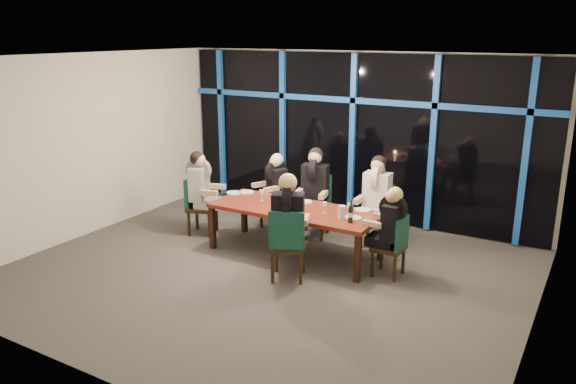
% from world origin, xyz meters
% --- Properties ---
extents(room, '(7.04, 7.00, 3.02)m').
position_xyz_m(room, '(0.00, 0.00, 2.02)').
color(room, '#4F4B46').
rests_on(room, ground).
extents(window_wall, '(6.86, 0.43, 2.94)m').
position_xyz_m(window_wall, '(0.01, 2.93, 1.55)').
color(window_wall, black).
rests_on(window_wall, ground).
extents(dining_table, '(2.60, 1.00, 0.75)m').
position_xyz_m(dining_table, '(0.00, 0.80, 0.68)').
color(dining_table, maroon).
rests_on(dining_table, ground).
extents(chair_far_left, '(0.56, 0.56, 0.91)m').
position_xyz_m(chair_far_left, '(-0.84, 1.72, 0.51)').
color(chair_far_left, black).
rests_on(chair_far_left, ground).
extents(chair_far_mid, '(0.56, 0.56, 1.02)m').
position_xyz_m(chair_far_mid, '(-0.14, 1.77, 0.57)').
color(chair_far_mid, black).
rests_on(chair_far_mid, ground).
extents(chair_far_right, '(0.48, 0.48, 1.00)m').
position_xyz_m(chair_far_right, '(0.92, 1.86, 0.56)').
color(chair_far_right, black).
rests_on(chair_far_right, ground).
extents(chair_end_left, '(0.57, 0.57, 0.97)m').
position_xyz_m(chair_end_left, '(-1.89, 0.80, 0.54)').
color(chair_end_left, black).
rests_on(chair_end_left, ground).
extents(chair_end_right, '(0.42, 0.42, 0.89)m').
position_xyz_m(chair_end_right, '(1.60, 0.78, 0.50)').
color(chair_end_right, black).
rests_on(chair_end_right, ground).
extents(chair_near_mid, '(0.63, 0.63, 1.04)m').
position_xyz_m(chair_near_mid, '(0.39, -0.09, 0.58)').
color(chair_near_mid, black).
rests_on(chair_near_mid, ground).
extents(diner_far_left, '(0.57, 0.62, 0.89)m').
position_xyz_m(diner_far_left, '(-0.88, 1.65, 0.87)').
color(diner_far_left, black).
rests_on(diner_far_left, ground).
extents(diner_far_mid, '(0.56, 0.68, 1.00)m').
position_xyz_m(diner_far_mid, '(-0.13, 1.68, 0.97)').
color(diner_far_mid, black).
rests_on(diner_far_mid, ground).
extents(diner_far_right, '(0.50, 0.63, 0.97)m').
position_xyz_m(diner_far_right, '(0.92, 1.78, 0.95)').
color(diner_far_right, silver).
rests_on(diner_far_right, ground).
extents(diner_end_left, '(0.66, 0.58, 0.95)m').
position_xyz_m(diner_end_left, '(-1.81, 0.82, 0.93)').
color(diner_end_left, black).
rests_on(diner_end_left, ground).
extents(diner_end_right, '(0.56, 0.45, 0.86)m').
position_xyz_m(diner_end_right, '(1.53, 0.78, 0.85)').
color(diner_end_right, black).
rests_on(diner_end_right, ground).
extents(diner_near_mid, '(0.65, 0.71, 1.01)m').
position_xyz_m(diner_near_mid, '(0.36, -0.00, 0.99)').
color(diner_near_mid, black).
rests_on(diner_near_mid, ground).
extents(plate_far_left, '(0.24, 0.24, 0.01)m').
position_xyz_m(plate_far_left, '(-1.11, 1.14, 0.76)').
color(plate_far_left, white).
rests_on(plate_far_left, dining_table).
extents(plate_far_mid, '(0.24, 0.24, 0.01)m').
position_xyz_m(plate_far_mid, '(-0.01, 1.13, 0.76)').
color(plate_far_mid, white).
rests_on(plate_far_mid, dining_table).
extents(plate_far_right, '(0.24, 0.24, 0.01)m').
position_xyz_m(plate_far_right, '(0.94, 1.21, 0.76)').
color(plate_far_right, white).
rests_on(plate_far_right, dining_table).
extents(plate_end_left, '(0.24, 0.24, 0.01)m').
position_xyz_m(plate_end_left, '(-1.27, 0.99, 0.76)').
color(plate_end_left, white).
rests_on(plate_end_left, dining_table).
extents(plate_end_right, '(0.24, 0.24, 0.01)m').
position_xyz_m(plate_end_right, '(0.96, 0.80, 0.76)').
color(plate_end_right, white).
rests_on(plate_end_right, dining_table).
extents(plate_near_mid, '(0.24, 0.24, 0.01)m').
position_xyz_m(plate_near_mid, '(0.14, 0.51, 0.76)').
color(plate_near_mid, white).
rests_on(plate_near_mid, dining_table).
extents(wine_bottle, '(0.07, 0.07, 0.31)m').
position_xyz_m(wine_bottle, '(1.01, 0.61, 0.87)').
color(wine_bottle, black).
rests_on(wine_bottle, dining_table).
extents(water_pitcher, '(0.12, 0.11, 0.19)m').
position_xyz_m(water_pitcher, '(0.83, 0.70, 0.85)').
color(water_pitcher, silver).
rests_on(water_pitcher, dining_table).
extents(tea_light, '(0.05, 0.05, 0.03)m').
position_xyz_m(tea_light, '(-0.01, 0.63, 0.77)').
color(tea_light, '#FD9E4B').
rests_on(tea_light, dining_table).
extents(wine_glass_a, '(0.07, 0.07, 0.18)m').
position_xyz_m(wine_glass_a, '(-0.21, 0.73, 0.88)').
color(wine_glass_a, silver).
rests_on(wine_glass_a, dining_table).
extents(wine_glass_b, '(0.07, 0.07, 0.18)m').
position_xyz_m(wine_glass_b, '(0.01, 0.86, 0.88)').
color(wine_glass_b, silver).
rests_on(wine_glass_b, dining_table).
extents(wine_glass_c, '(0.06, 0.06, 0.17)m').
position_xyz_m(wine_glass_c, '(0.50, 0.81, 0.87)').
color(wine_glass_c, silver).
rests_on(wine_glass_c, dining_table).
extents(wine_glass_d, '(0.07, 0.07, 0.17)m').
position_xyz_m(wine_glass_d, '(-0.64, 0.87, 0.88)').
color(wine_glass_d, silver).
rests_on(wine_glass_d, dining_table).
extents(wine_glass_e, '(0.07, 0.07, 0.17)m').
position_xyz_m(wine_glass_e, '(0.85, 0.93, 0.88)').
color(wine_glass_e, silver).
rests_on(wine_glass_e, dining_table).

